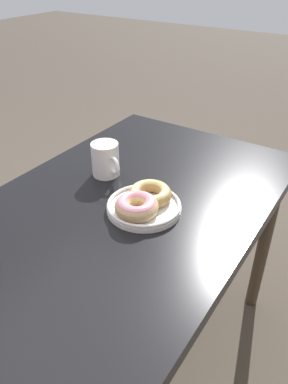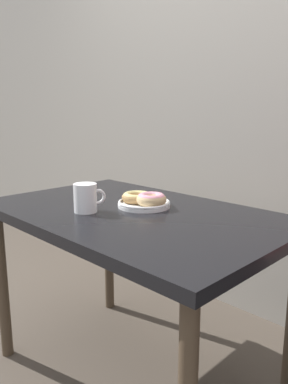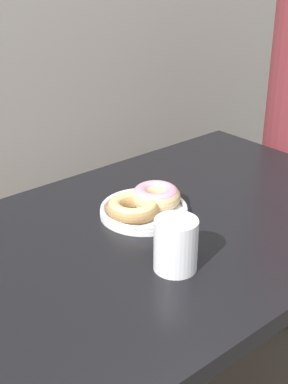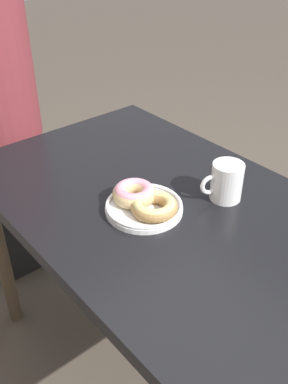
{
  "view_description": "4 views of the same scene",
  "coord_description": "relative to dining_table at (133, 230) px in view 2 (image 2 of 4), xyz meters",
  "views": [
    {
      "loc": [
        0.7,
        0.82,
        1.34
      ],
      "look_at": [
        -0.01,
        0.35,
        0.79
      ],
      "focal_mm": 35.0,
      "sensor_mm": 36.0,
      "label": 1
    },
    {
      "loc": [
        1.02,
        -0.67,
        1.1
      ],
      "look_at": [
        -0.01,
        0.35,
        0.79
      ],
      "focal_mm": 35.0,
      "sensor_mm": 36.0,
      "label": 2
    },
    {
      "loc": [
        -0.73,
        -0.5,
        1.33
      ],
      "look_at": [
        -0.01,
        0.35,
        0.79
      ],
      "focal_mm": 50.0,
      "sensor_mm": 36.0,
      "label": 3
    },
    {
      "loc": [
        -0.71,
        0.95,
        1.41
      ],
      "look_at": [
        -0.01,
        0.35,
        0.79
      ],
      "focal_mm": 40.0,
      "sensor_mm": 36.0,
      "label": 4
    }
  ],
  "objects": [
    {
      "name": "coffee_mug",
      "position": [
        -0.1,
        -0.14,
        0.14
      ],
      "size": [
        0.09,
        0.12,
        0.11
      ],
      "color": "white",
      "rests_on": "dining_table"
    },
    {
      "name": "wall_back",
      "position": [
        0.0,
        0.84,
        0.65
      ],
      "size": [
        8.0,
        0.05,
        2.6
      ],
      "color": "#9E998E",
      "rests_on": "ground_plane"
    },
    {
      "name": "donut_plate",
      "position": [
        -0.0,
        0.07,
        0.11
      ],
      "size": [
        0.24,
        0.21,
        0.06
      ],
      "color": "white",
      "rests_on": "dining_table"
    },
    {
      "name": "dining_table",
      "position": [
        0.0,
        0.0,
        0.0
      ],
      "size": [
        1.17,
        0.74,
        0.73
      ],
      "color": "black",
      "rests_on": "ground_plane"
    }
  ]
}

